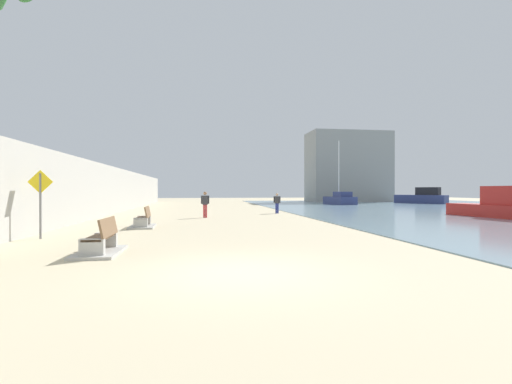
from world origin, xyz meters
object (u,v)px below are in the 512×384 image
object	(u,v)px
bench_near	(101,245)
boat_distant	(422,197)
boat_far_right	(496,206)
boat_outer	(340,199)
bench_far	(143,222)
person_walking	(277,202)
pedestrian_sign	(40,196)
person_standing	(205,203)

from	to	relation	value
bench_near	boat_distant	world-z (taller)	boat_distant
boat_distant	boat_far_right	size ratio (longest dim) A/B	0.99
bench_near	boat_outer	bearing A→B (deg)	58.81
bench_far	boat_outer	world-z (taller)	boat_outer
boat_distant	person_walking	bearing A→B (deg)	-143.10
boat_outer	pedestrian_sign	distance (m)	36.30
pedestrian_sign	boat_distant	bearing A→B (deg)	41.51
person_standing	boat_far_right	size ratio (longest dim) A/B	0.26
person_standing	bench_far	bearing A→B (deg)	-117.22
boat_outer	pedestrian_sign	world-z (taller)	boat_outer
bench_near	person_standing	distance (m)	13.37
person_walking	person_standing	distance (m)	6.49
bench_far	pedestrian_sign	world-z (taller)	pedestrian_sign
bench_far	boat_outer	xyz separation A→B (m)	(19.38, 24.84, 0.43)
bench_near	boat_far_right	world-z (taller)	boat_far_right
bench_far	pedestrian_sign	bearing A→B (deg)	-128.47
boat_far_right	pedestrian_sign	xyz separation A→B (m)	(-23.92, -6.48, 0.79)
person_walking	boat_distant	size ratio (longest dim) A/B	0.24
bench_near	boat_distant	distance (m)	45.96
person_walking	pedestrian_sign	distance (m)	17.31
person_standing	boat_far_right	bearing A→B (deg)	-9.45
boat_far_right	person_walking	bearing A→B (deg)	152.37
boat_far_right	boat_distant	bearing A→B (deg)	66.72
person_walking	boat_outer	world-z (taller)	boat_outer
boat_distant	boat_outer	xyz separation A→B (m)	(-11.77, -1.62, -0.15)
bench_far	person_standing	size ratio (longest dim) A/B	1.29
boat_far_right	boat_outer	world-z (taller)	boat_outer
bench_near	bench_far	distance (m)	7.28
bench_near	pedestrian_sign	distance (m)	4.76
person_walking	person_standing	bearing A→B (deg)	-146.28
boat_distant	pedestrian_sign	bearing A→B (deg)	-138.49
bench_far	boat_distant	world-z (taller)	boat_distant
person_walking	bench_near	bearing A→B (deg)	-116.82
person_standing	boat_distant	distance (m)	35.00
bench_far	boat_far_right	bearing A→B (deg)	7.44
boat_distant	boat_outer	size ratio (longest dim) A/B	0.82
person_standing	bench_near	bearing A→B (deg)	-103.00
person_standing	pedestrian_sign	distance (m)	11.19
person_standing	boat_distant	size ratio (longest dim) A/B	0.26
boat_far_right	boat_outer	bearing A→B (deg)	94.04
boat_outer	boat_far_right	bearing A→B (deg)	-85.96
bench_near	person_standing	world-z (taller)	person_standing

